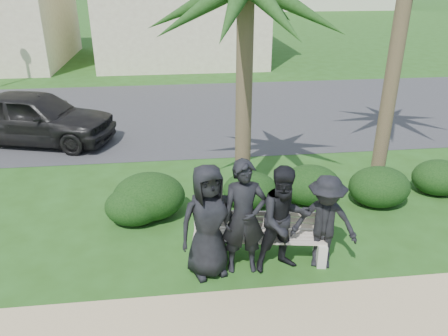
{
  "coord_description": "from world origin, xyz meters",
  "views": [
    {
      "loc": [
        -1.61,
        -6.11,
        4.35
      ],
      "look_at": [
        -0.76,
        1.0,
        1.1
      ],
      "focal_mm": 35.0,
      "sensor_mm": 36.0,
      "label": 1
    }
  ],
  "objects_px": {
    "man_a": "(208,222)",
    "car_a": "(35,117)",
    "man_d": "(325,222)",
    "man_b": "(244,218)",
    "park_bench": "(259,240)",
    "man_c": "(284,220)"
  },
  "relations": [
    {
      "from": "man_d",
      "to": "park_bench",
      "type": "bearing_deg",
      "value": -178.8
    },
    {
      "from": "man_b",
      "to": "man_c",
      "type": "bearing_deg",
      "value": -4.07
    },
    {
      "from": "man_a",
      "to": "park_bench",
      "type": "bearing_deg",
      "value": 3.71
    },
    {
      "from": "man_a",
      "to": "car_a",
      "type": "distance_m",
      "value": 7.51
    },
    {
      "from": "man_c",
      "to": "car_a",
      "type": "distance_m",
      "value": 8.24
    },
    {
      "from": "man_b",
      "to": "man_d",
      "type": "distance_m",
      "value": 1.27
    },
    {
      "from": "man_b",
      "to": "man_c",
      "type": "relative_size",
      "value": 1.06
    },
    {
      "from": "man_d",
      "to": "car_a",
      "type": "distance_m",
      "value": 8.67
    },
    {
      "from": "man_c",
      "to": "man_d",
      "type": "height_order",
      "value": "man_c"
    },
    {
      "from": "park_bench",
      "to": "car_a",
      "type": "bearing_deg",
      "value": 139.34
    },
    {
      "from": "man_a",
      "to": "man_b",
      "type": "distance_m",
      "value": 0.54
    },
    {
      "from": "man_a",
      "to": "man_c",
      "type": "relative_size",
      "value": 1.04
    },
    {
      "from": "man_a",
      "to": "man_b",
      "type": "height_order",
      "value": "man_b"
    },
    {
      "from": "man_a",
      "to": "car_a",
      "type": "relative_size",
      "value": 0.43
    },
    {
      "from": "man_b",
      "to": "park_bench",
      "type": "bearing_deg",
      "value": 42.76
    },
    {
      "from": "man_d",
      "to": "man_c",
      "type": "bearing_deg",
      "value": -160.52
    },
    {
      "from": "park_bench",
      "to": "man_c",
      "type": "xyz_separation_m",
      "value": [
        0.32,
        -0.32,
        0.54
      ]
    },
    {
      "from": "man_d",
      "to": "car_a",
      "type": "relative_size",
      "value": 0.37
    },
    {
      "from": "park_bench",
      "to": "man_c",
      "type": "bearing_deg",
      "value": -35.48
    },
    {
      "from": "park_bench",
      "to": "man_d",
      "type": "height_order",
      "value": "man_d"
    },
    {
      "from": "man_b",
      "to": "car_a",
      "type": "xyz_separation_m",
      "value": [
        -4.72,
        6.23,
        -0.21
      ]
    },
    {
      "from": "park_bench",
      "to": "man_c",
      "type": "relative_size",
      "value": 1.26
    }
  ]
}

